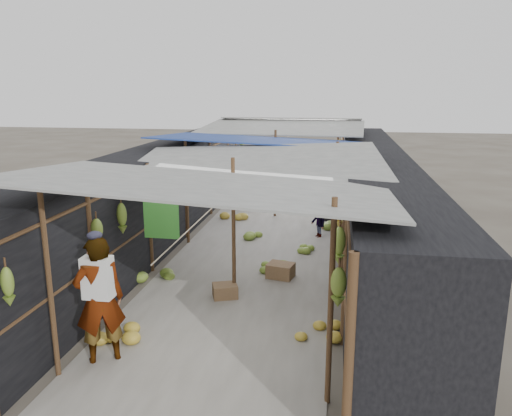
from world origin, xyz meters
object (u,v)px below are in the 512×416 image
Objects in this scene: black_basin at (331,218)px; vendor_elderly at (100,300)px; crate_near at (225,291)px; vendor_seated at (318,220)px; shopper_blue at (250,181)px.

vendor_elderly is (-3.07, -8.33, 0.84)m from black_basin.
vendor_seated is at bearing 49.34° from crate_near.
black_basin is 2.90m from shopper_blue.
crate_near is 7.00m from shopper_blue.
crate_near is at bearing -148.59° from vendor_elderly.
vendor_elderly is 7.12m from vendor_seated.
vendor_seated is (-0.32, -1.78, 0.37)m from black_basin.
shopper_blue reaches higher than vendor_seated.
shopper_blue is (0.48, 9.31, 0.00)m from vendor_elderly.
vendor_elderly is at bearing -54.43° from vendor_seated.
crate_near is 0.24× the size of vendor_elderly.
black_basin is (1.85, 5.92, -0.05)m from crate_near.
vendor_elderly is (-1.22, -2.40, 0.79)m from crate_near.
black_basin is 1.84m from vendor_seated.
black_basin is 0.60× the size of vendor_seated.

